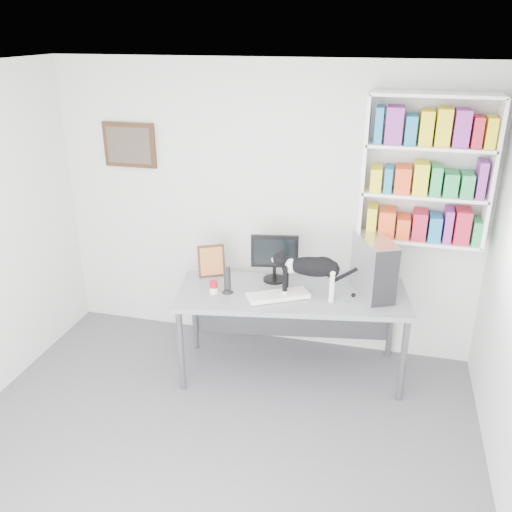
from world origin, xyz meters
name	(u,v)px	position (x,y,z in m)	size (l,w,h in m)	color
room	(188,311)	(0.00, 0.00, 1.35)	(4.01, 4.01, 2.70)	#5A5A60
bookshelf	(427,171)	(1.40, 1.85, 1.85)	(1.03, 0.28, 1.24)	white
wall_art	(129,145)	(-1.30, 1.97, 1.90)	(0.52, 0.04, 0.42)	#482B17
desk	(291,333)	(0.39, 1.43, 0.41)	(1.97, 0.77, 0.82)	slate
monitor	(275,258)	(0.19, 1.62, 1.04)	(0.42, 0.20, 0.45)	black
keyboard	(278,295)	(0.29, 1.30, 0.84)	(0.52, 0.20, 0.04)	white
pc_tower	(374,267)	(1.06, 1.57, 1.07)	(0.22, 0.50, 0.50)	silver
speaker	(227,280)	(-0.15, 1.29, 0.94)	(0.11, 0.11, 0.24)	black
leaning_print	(211,260)	(-0.39, 1.58, 0.97)	(0.24, 0.10, 0.30)	#482B17
soup_can	(214,287)	(-0.26, 1.25, 0.87)	(0.07, 0.07, 0.11)	#B50F1C
cat	(311,277)	(0.56, 1.36, 1.02)	(0.63, 0.17, 0.39)	black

